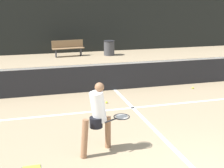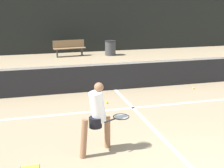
# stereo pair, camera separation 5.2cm
# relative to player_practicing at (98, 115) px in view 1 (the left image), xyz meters

# --- Properties ---
(court_service_line) EXTENTS (8.25, 0.10, 0.01)m
(court_service_line) POSITION_rel_player_practicing_xyz_m (1.56, 2.32, -0.80)
(court_service_line) COLOR white
(court_service_line) RESTS_ON ground
(court_center_mark) EXTENTS (0.10, 5.96, 0.01)m
(court_center_mark) POSITION_rel_player_practicing_xyz_m (1.56, 1.26, -0.80)
(court_center_mark) COLOR white
(court_center_mark) RESTS_ON ground
(net) EXTENTS (11.09, 0.09, 1.07)m
(net) POSITION_rel_player_practicing_xyz_m (1.56, 4.24, -0.30)
(net) COLOR slate
(net) RESTS_ON ground
(fence_back) EXTENTS (24.00, 0.06, 3.14)m
(fence_back) POSITION_rel_player_practicing_xyz_m (1.56, 12.27, 0.76)
(fence_back) COLOR black
(fence_back) RESTS_ON ground
(player_practicing) EXTENTS (1.17, 0.51, 1.48)m
(player_practicing) POSITION_rel_player_practicing_xyz_m (0.00, 0.00, 0.00)
(player_practicing) COLOR #8C6042
(player_practicing) RESTS_ON ground
(tennis_ball_scattered_0) EXTENTS (0.07, 0.07, 0.07)m
(tennis_ball_scattered_0) POSITION_rel_player_practicing_xyz_m (0.92, 2.92, -0.77)
(tennis_ball_scattered_0) COLOR #D1E033
(tennis_ball_scattered_0) RESTS_ON ground
(tennis_ball_scattered_4) EXTENTS (0.07, 0.07, 0.07)m
(tennis_ball_scattered_4) POSITION_rel_player_practicing_xyz_m (4.23, 3.62, -0.77)
(tennis_ball_scattered_4) COLOR #D1E033
(tennis_ball_scattered_4) RESTS_ON ground
(courtside_bench) EXTENTS (1.75, 0.55, 0.86)m
(courtside_bench) POSITION_rel_player_practicing_xyz_m (0.87, 11.09, -0.33)
(courtside_bench) COLOR olive
(courtside_bench) RESTS_ON ground
(trash_bin) EXTENTS (0.61, 0.61, 0.81)m
(trash_bin) POSITION_rel_player_practicing_xyz_m (3.10, 10.78, -0.40)
(trash_bin) COLOR #3F3F42
(trash_bin) RESTS_ON ground
(parked_car) EXTENTS (1.81, 4.09, 1.32)m
(parked_car) POSITION_rel_player_practicing_xyz_m (4.98, 16.52, -0.25)
(parked_car) COLOR black
(parked_car) RESTS_ON ground
(building_far) EXTENTS (36.00, 2.40, 5.73)m
(building_far) POSITION_rel_player_practicing_xyz_m (1.56, 26.03, 2.06)
(building_far) COLOR beige
(building_far) RESTS_ON ground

